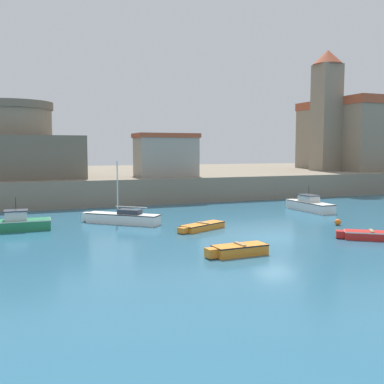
{
  "coord_description": "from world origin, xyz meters",
  "views": [
    {
      "loc": [
        -15.67,
        -25.25,
        5.8
      ],
      "look_at": [
        -1.41,
        11.66,
        2.0
      ],
      "focal_mm": 42.0,
      "sensor_mm": 36.0,
      "label": 1
    }
  ],
  "objects_px": {
    "dinghy_orange_1": "(202,226)",
    "church": "(350,132)",
    "dinghy_red_3": "(369,235)",
    "motorboat_green_5": "(17,223)",
    "fortress": "(15,150)",
    "dinghy_orange_2": "(238,250)",
    "sailboat_white_4": "(122,218)",
    "mooring_buoy": "(338,222)",
    "harbor_shed_near_wharf": "(166,155)",
    "motorboat_white_0": "(309,205)"
  },
  "relations": [
    {
      "from": "dinghy_orange_1",
      "to": "sailboat_white_4",
      "type": "relative_size",
      "value": 0.75
    },
    {
      "from": "sailboat_white_4",
      "to": "mooring_buoy",
      "type": "xyz_separation_m",
      "value": [
        15.21,
        -6.64,
        -0.24
      ]
    },
    {
      "from": "dinghy_orange_1",
      "to": "church",
      "type": "distance_m",
      "value": 44.02
    },
    {
      "from": "dinghy_orange_1",
      "to": "dinghy_red_3",
      "type": "xyz_separation_m",
      "value": [
        8.75,
        -7.09,
        0.04
      ]
    },
    {
      "from": "sailboat_white_4",
      "to": "mooring_buoy",
      "type": "relative_size",
      "value": 11.45
    },
    {
      "from": "motorboat_green_5",
      "to": "church",
      "type": "height_order",
      "value": "church"
    },
    {
      "from": "motorboat_white_0",
      "to": "sailboat_white_4",
      "type": "distance_m",
      "value": 18.02
    },
    {
      "from": "motorboat_white_0",
      "to": "fortress",
      "type": "distance_m",
      "value": 32.09
    },
    {
      "from": "dinghy_orange_1",
      "to": "dinghy_orange_2",
      "type": "relative_size",
      "value": 1.1
    },
    {
      "from": "church",
      "to": "motorboat_white_0",
      "type": "bearing_deg",
      "value": -137.03
    },
    {
      "from": "dinghy_orange_1",
      "to": "sailboat_white_4",
      "type": "bearing_deg",
      "value": 135.3
    },
    {
      "from": "motorboat_white_0",
      "to": "dinghy_orange_1",
      "type": "distance_m",
      "value": 14.37
    },
    {
      "from": "fortress",
      "to": "harbor_shed_near_wharf",
      "type": "bearing_deg",
      "value": -16.65
    },
    {
      "from": "dinghy_orange_1",
      "to": "fortress",
      "type": "distance_m",
      "value": 27.69
    },
    {
      "from": "dinghy_orange_1",
      "to": "sailboat_white_4",
      "type": "xyz_separation_m",
      "value": [
        -4.76,
        4.71,
        0.23
      ]
    },
    {
      "from": "mooring_buoy",
      "to": "harbor_shed_near_wharf",
      "type": "xyz_separation_m",
      "value": [
        -6.93,
        21.26,
        4.91
      ]
    },
    {
      "from": "dinghy_orange_2",
      "to": "dinghy_orange_1",
      "type": "bearing_deg",
      "value": 82.11
    },
    {
      "from": "motorboat_green_5",
      "to": "harbor_shed_near_wharf",
      "type": "distance_m",
      "value": 22.24
    },
    {
      "from": "sailboat_white_4",
      "to": "church",
      "type": "relative_size",
      "value": 0.33
    },
    {
      "from": "mooring_buoy",
      "to": "church",
      "type": "height_order",
      "value": "church"
    },
    {
      "from": "dinghy_red_3",
      "to": "harbor_shed_near_wharf",
      "type": "relative_size",
      "value": 0.52
    },
    {
      "from": "dinghy_orange_2",
      "to": "sailboat_white_4",
      "type": "xyz_separation_m",
      "value": [
        -3.67,
        12.62,
        0.17
      ]
    },
    {
      "from": "dinghy_orange_2",
      "to": "sailboat_white_4",
      "type": "height_order",
      "value": "sailboat_white_4"
    },
    {
      "from": "church",
      "to": "mooring_buoy",
      "type": "bearing_deg",
      "value": -131.41
    },
    {
      "from": "church",
      "to": "fortress",
      "type": "bearing_deg",
      "value": -178.08
    },
    {
      "from": "dinghy_orange_2",
      "to": "motorboat_white_0",
      "type": "bearing_deg",
      "value": 43.3
    },
    {
      "from": "harbor_shed_near_wharf",
      "to": "mooring_buoy",
      "type": "bearing_deg",
      "value": -71.95
    },
    {
      "from": "sailboat_white_4",
      "to": "fortress",
      "type": "xyz_separation_m",
      "value": [
        -7.72,
        19.4,
        5.19
      ]
    },
    {
      "from": "motorboat_white_0",
      "to": "fortress",
      "type": "relative_size",
      "value": 0.44
    },
    {
      "from": "motorboat_white_0",
      "to": "mooring_buoy",
      "type": "relative_size",
      "value": 12.62
    },
    {
      "from": "dinghy_orange_2",
      "to": "mooring_buoy",
      "type": "distance_m",
      "value": 13.0
    },
    {
      "from": "mooring_buoy",
      "to": "dinghy_orange_1",
      "type": "bearing_deg",
      "value": 169.55
    },
    {
      "from": "sailboat_white_4",
      "to": "mooring_buoy",
      "type": "bearing_deg",
      "value": -23.58
    },
    {
      "from": "fortress",
      "to": "harbor_shed_near_wharf",
      "type": "relative_size",
      "value": 1.98
    },
    {
      "from": "church",
      "to": "sailboat_white_4",
      "type": "bearing_deg",
      "value": -152.06
    },
    {
      "from": "dinghy_orange_2",
      "to": "church",
      "type": "height_order",
      "value": "church"
    },
    {
      "from": "dinghy_orange_1",
      "to": "dinghy_orange_2",
      "type": "xyz_separation_m",
      "value": [
        -1.1,
        -7.9,
        0.06
      ]
    },
    {
      "from": "dinghy_orange_1",
      "to": "motorboat_green_5",
      "type": "bearing_deg",
      "value": 160.04
    },
    {
      "from": "dinghy_orange_1",
      "to": "harbor_shed_near_wharf",
      "type": "bearing_deg",
      "value": 79.68
    },
    {
      "from": "motorboat_white_0",
      "to": "church",
      "type": "xyz_separation_m",
      "value": [
        21.58,
        20.1,
        7.78
      ]
    },
    {
      "from": "sailboat_white_4",
      "to": "mooring_buoy",
      "type": "distance_m",
      "value": 16.6
    },
    {
      "from": "dinghy_orange_1",
      "to": "church",
      "type": "relative_size",
      "value": 0.25
    },
    {
      "from": "dinghy_red_3",
      "to": "dinghy_orange_1",
      "type": "bearing_deg",
      "value": 140.98
    },
    {
      "from": "motorboat_green_5",
      "to": "fortress",
      "type": "distance_m",
      "value": 20.27
    },
    {
      "from": "mooring_buoy",
      "to": "harbor_shed_near_wharf",
      "type": "bearing_deg",
      "value": 108.05
    },
    {
      "from": "dinghy_orange_2",
      "to": "motorboat_green_5",
      "type": "height_order",
      "value": "motorboat_green_5"
    },
    {
      "from": "dinghy_red_3",
      "to": "fortress",
      "type": "bearing_deg",
      "value": 124.23
    },
    {
      "from": "dinghy_red_3",
      "to": "church",
      "type": "height_order",
      "value": "church"
    },
    {
      "from": "dinghy_red_3",
      "to": "mooring_buoy",
      "type": "bearing_deg",
      "value": 71.83
    },
    {
      "from": "motorboat_green_5",
      "to": "dinghy_red_3",
      "type": "bearing_deg",
      "value": -28.73
    }
  ]
}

